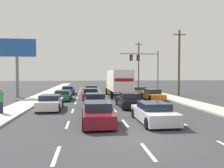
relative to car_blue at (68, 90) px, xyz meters
name	(u,v)px	position (x,y,z in m)	size (l,w,h in m)	color
ground_plane	(101,93)	(4.96, 1.56, -0.56)	(140.00, 140.00, 0.00)	#333335
sidewalk_right	(162,95)	(13.07, -3.44, -0.49)	(2.32, 80.00, 0.14)	#B2AFA8
sidewalk_left	(42,96)	(-3.15, -3.44, -0.49)	(2.32, 80.00, 0.14)	#B2AFA8
lane_markings	(103,96)	(4.96, -2.95, -0.56)	(6.94, 57.00, 0.01)	silver
car_blue	(68,90)	(0.00, 0.00, 0.00)	(1.87, 4.55, 1.20)	#1E389E
car_green	(63,95)	(0.01, -7.58, -0.03)	(1.89, 4.32, 1.11)	#196B38
car_white	(50,103)	(-0.33, -14.55, 0.01)	(1.91, 4.13, 1.23)	white
car_gray	(91,90)	(3.41, -0.05, 0.03)	(1.96, 4.26, 1.27)	slate
car_red	(90,94)	(3.10, -6.98, 0.03)	(1.91, 4.55, 1.29)	red
car_navy	(95,101)	(3.43, -13.91, 0.00)	(1.97, 4.29, 1.26)	#141E4C
car_maroon	(97,114)	(3.30, -20.34, 0.04)	(1.87, 4.54, 1.30)	maroon
box_truck	(118,81)	(6.78, -4.78, 1.45)	(2.62, 8.90, 3.43)	white
car_black	(129,101)	(6.45, -14.01, 0.03)	(1.96, 4.37, 1.30)	black
car_silver	(154,113)	(6.73, -20.39, 0.01)	(1.98, 4.46, 1.22)	#B7BABF
car_tan	(139,91)	(10.19, -1.82, -0.02)	(1.97, 4.37, 1.14)	tan
car_orange	(153,95)	(10.28, -8.40, -0.01)	(1.87, 4.52, 1.24)	orange
traffic_signal_mast	(143,62)	(11.89, 2.55, 4.47)	(6.39, 0.69, 6.82)	#595B56
utility_pole_mid	(179,62)	(15.41, -3.76, 4.07)	(1.80, 0.28, 8.98)	brown
utility_pole_far	(139,64)	(14.89, 18.03, 4.81)	(1.80, 0.28, 10.46)	brown
roadside_billboard	(17,55)	(-5.94, -4.18, 4.80)	(4.65, 0.36, 7.37)	slate
pedestrian_near_corner	(1,101)	(-3.45, -16.79, 0.47)	(0.38, 0.38, 1.77)	#1E233F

